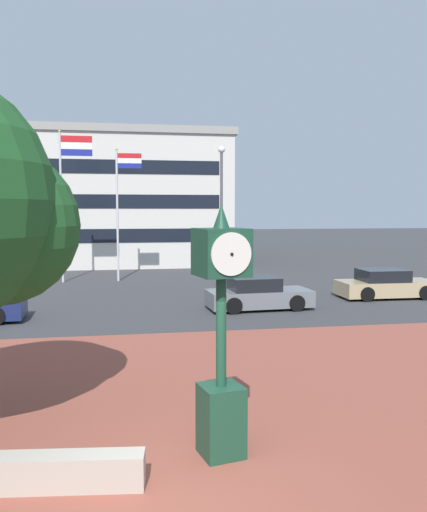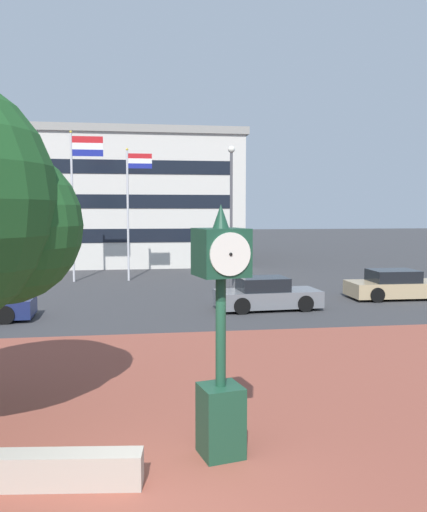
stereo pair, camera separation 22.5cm
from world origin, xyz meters
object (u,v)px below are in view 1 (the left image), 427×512
Objects in this scene: flagpole_primary at (65,191)px; civic_building at (81,200)px; street_clock at (221,337)px; flagpole_secondary at (120,204)px; car_street_distant at (258,295)px; street_lamp_post at (221,202)px; car_street_far at (386,285)px.

flagpole_primary is 13.45m from civic_building.
flagpole_secondary is at bearing 81.94° from street_clock.
street_lamp_post reaches higher than car_street_distant.
street_clock is 0.96× the size of car_street_distant.
civic_building is at bearing 116.25° from street_lamp_post.
flagpole_secondary is (2.87, 0.00, -0.72)m from flagpole_primary.
street_clock is at bearing -20.68° from car_street_distant.
car_street_far is at bearing -28.08° from flagpole_primary.
car_street_far is 26.19m from civic_building.
flagpole_secondary reaches higher than car_street_far.
car_street_far is at bearing -55.18° from civic_building.
flagpole_primary is at bearing -89.24° from civic_building.
street_lamp_post is (7.97, -3.08, -0.63)m from flagpole_primary.
car_street_distant is 24.77m from civic_building.
car_street_distant is 0.57× the size of flagpole_secondary.
car_street_far is at bearing 101.51° from car_street_distant.
flagpole_secondary is 5.96m from street_lamp_post.
flagpole_primary is at bearing 158.88° from street_lamp_post.
civic_building is (-3.05, 13.44, 0.51)m from flagpole_secondary.
street_clock is 0.92× the size of car_street_far.
civic_building is at bearing 85.29° from street_clock.
civic_building is (-4.64, 35.08, 2.81)m from street_clock.
flagpole_secondary is (-5.37, 9.47, 3.66)m from car_street_distant.
street_lamp_post reaches higher than street_clock.
car_street_far is 14.53m from flagpole_secondary.
street_clock is 12.81m from car_street_distant.
car_street_far is 0.61× the size of street_lamp_post.
street_clock is 17.22m from car_street_far.
street_clock reaches higher than car_street_far.
civic_building reaches higher than street_lamp_post.
flagpole_secondary reaches higher than street_clock.
street_clock is 0.55× the size of flagpole_secondary.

